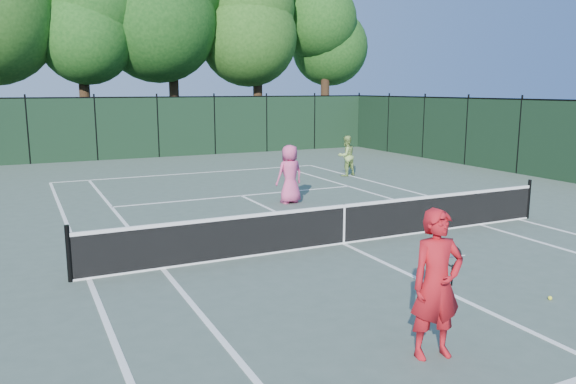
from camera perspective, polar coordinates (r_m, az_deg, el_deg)
name	(u,v)px	position (r m, az deg, el deg)	size (l,w,h in m)	color
ground	(343,244)	(12.81, 5.65, -5.25)	(90.00, 90.00, 0.00)	#4A5A4E
sideline_doubles_left	(89,279)	(11.10, -19.57, -8.32)	(0.10, 23.77, 0.01)	white
sideline_doubles_right	(519,219)	(16.29, 22.38, -2.58)	(0.10, 23.77, 0.01)	white
sideline_singles_left	(163,269)	(11.31, -12.61, -7.61)	(0.10, 23.77, 0.01)	white
sideline_singles_right	(480,225)	(15.31, 18.94, -3.16)	(0.10, 23.77, 0.01)	white
baseline_far	(193,173)	(23.56, -9.58, 1.90)	(10.97, 0.10, 0.01)	white
service_line_far	(241,196)	(18.43, -4.76, -0.37)	(8.23, 0.10, 0.01)	white
center_service_line	(343,244)	(12.81, 5.66, -5.24)	(0.10, 12.80, 0.01)	white
tennis_net	(344,223)	(12.69, 5.69, -3.18)	(11.69, 0.09, 1.06)	black
fence_far	(158,128)	(29.29, -13.07, 6.39)	(24.00, 0.05, 3.00)	black
tree_2	(79,5)	(32.76, -20.47, 17.34)	(6.00, 6.00, 12.40)	black
tree_4	(257,8)	(35.13, -3.18, 18.14)	(6.20, 6.20, 12.97)	black
tree_5	(326,21)	(37.71, 3.87, 16.94)	(5.80, 5.80, 12.23)	black
coach	(437,284)	(7.55, 14.87, -9.04)	(1.05, 0.61, 1.97)	#B3141D
player_pink	(290,174)	(17.07, 0.19, 1.83)	(0.93, 0.66, 1.79)	#D84C83
player_green	(346,156)	(22.56, 5.93, 3.68)	(0.86, 0.71, 1.61)	#93B55A
loose_ball_near_cart	(550,298)	(10.44, 25.07, -9.73)	(0.07, 0.07, 0.07)	#EDF632
loose_ball_midcourt	(435,284)	(10.48, 14.74, -8.99)	(0.07, 0.07, 0.07)	yellow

